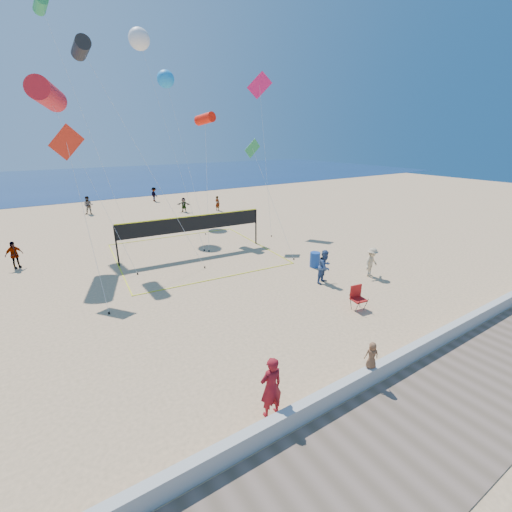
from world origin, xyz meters
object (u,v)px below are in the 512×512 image
camp_chair (357,296)px  volleyball_net (192,228)px  trash_barrel (315,260)px  woman (271,387)px

camp_chair → volleyball_net: (-3.13, 11.28, 1.16)m
camp_chair → trash_barrel: camp_chair is taller
woman → camp_chair: woman is taller
woman → volleyball_net: volleyball_net is taller
camp_chair → trash_barrel: 5.43m
trash_barrel → volleyball_net: volleyball_net is taller
woman → camp_chair: (6.94, 3.02, -0.30)m
trash_barrel → volleyball_net: (-5.15, 6.25, 1.34)m
camp_chair → woman: bearing=-147.8°
camp_chair → volleyball_net: bearing=114.2°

